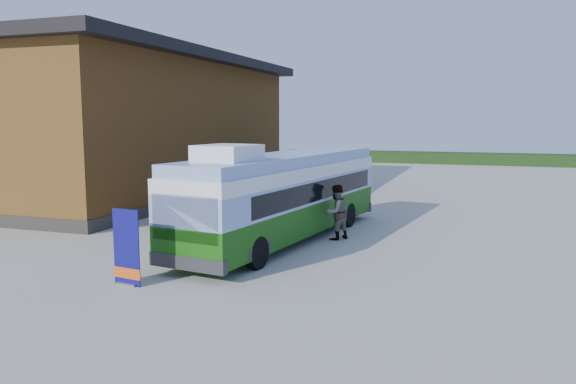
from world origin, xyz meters
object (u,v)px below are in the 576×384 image
at_px(banner, 127,254).
at_px(person_b, 336,212).
at_px(slurry_tanker, 323,170).
at_px(bus, 284,193).
at_px(picnic_table, 314,211).
at_px(person_a, 199,202).

distance_m(banner, person_b, 7.80).
distance_m(banner, slurry_tanker, 18.35).
bearing_deg(bus, picnic_table, 91.83).
bearing_deg(person_b, picnic_table, -111.27).
bearing_deg(bus, person_a, 168.78).
height_order(picnic_table, person_a, person_a).
bearing_deg(slurry_tanker, person_b, -75.03).
xyz_separation_m(picnic_table, person_a, (-4.31, -1.14, 0.31)).
xyz_separation_m(bus, banner, (-1.95, -6.20, -0.83)).
relative_size(picnic_table, slurry_tanker, 0.25).
height_order(banner, slurry_tanker, slurry_tanker).
height_order(bus, person_b, bus).
height_order(bus, person_a, bus).
bearing_deg(picnic_table, person_b, -49.60).
xyz_separation_m(picnic_table, person_b, (1.33, -1.81, 0.33)).
bearing_deg(banner, person_a, 113.45).
distance_m(picnic_table, person_b, 2.27).
bearing_deg(slurry_tanker, bus, -83.25).
distance_m(bus, banner, 6.55).
height_order(bus, picnic_table, bus).
height_order(picnic_table, person_b, person_b).
height_order(person_a, slurry_tanker, slurry_tanker).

